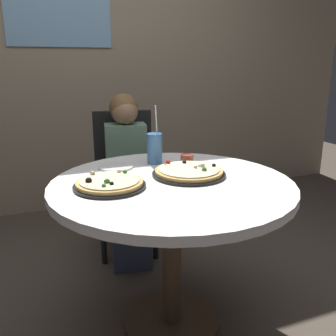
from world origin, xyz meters
TOP-DOWN VIEW (x-y plane):
  - ground_plane at (0.00, 0.00)m, footprint 8.00×8.00m
  - wall_with_window at (-0.00, 1.83)m, footprint 5.20×0.14m
  - dining_table at (0.00, 0.00)m, footprint 1.11×1.11m
  - chair_wooden at (0.02, 0.91)m, footprint 0.46×0.46m
  - diner_child at (-0.01, 0.73)m, footprint 0.31×0.43m
  - pizza_veggie at (0.11, 0.06)m, footprint 0.35×0.35m
  - pizza_cheese at (-0.28, 0.02)m, footprint 0.31×0.31m
  - soda_cup at (0.03, 0.33)m, footprint 0.08×0.08m
  - sauce_bowl at (0.20, 0.29)m, footprint 0.07×0.07m
  - plate_small at (-0.18, 0.32)m, footprint 0.18×0.18m

SIDE VIEW (x-z plane):
  - ground_plane at x=0.00m, z-range 0.00..0.00m
  - diner_child at x=-0.01m, z-range -0.06..1.02m
  - chair_wooden at x=0.02m, z-range 0.06..1.01m
  - dining_table at x=0.00m, z-range 0.26..1.01m
  - plate_small at x=-0.18m, z-range 0.75..0.76m
  - pizza_veggie at x=0.11m, z-range 0.74..0.79m
  - pizza_cheese at x=-0.28m, z-range 0.74..0.79m
  - sauce_bowl at x=0.20m, z-range 0.75..0.79m
  - soda_cup at x=0.03m, z-range 0.68..0.99m
  - wall_with_window at x=0.00m, z-range 0.00..2.90m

